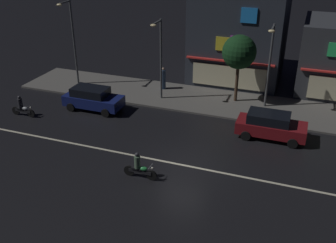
{
  "coord_description": "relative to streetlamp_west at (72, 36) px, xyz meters",
  "views": [
    {
      "loc": [
        5.66,
        -17.78,
        12.0
      ],
      "look_at": [
        -2.07,
        3.28,
        0.87
      ],
      "focal_mm": 41.72,
      "sensor_mm": 36.0,
      "label": 1
    }
  ],
  "objects": [
    {
      "name": "parked_car_trailing",
      "position": [
        3.72,
        -3.72,
        -3.37
      ],
      "size": [
        4.3,
        1.98,
        1.67
      ],
      "rotation": [
        0.0,
        0.0,
        3.14
      ],
      "color": "navy",
      "rests_on": "ground"
    },
    {
      "name": "streetlamp_mid",
      "position": [
        7.78,
        -0.55,
        -0.43
      ],
      "size": [
        0.44,
        1.64,
        6.09
      ],
      "color": "#47494C",
      "rests_on": "sidewalk_far"
    },
    {
      "name": "pedestrian_on_sidewalk",
      "position": [
        7.23,
        1.57,
        -3.27
      ],
      "size": [
        0.41,
        0.41,
        1.81
      ],
      "rotation": [
        0.0,
        0.0,
        2.31
      ],
      "color": "#334766",
      "rests_on": "sidewalk_far"
    },
    {
      "name": "streetlamp_east",
      "position": [
        15.55,
        0.68,
        -0.45
      ],
      "size": [
        0.44,
        1.64,
        6.07
      ],
      "color": "#47494C",
      "rests_on": "sidewalk_far"
    },
    {
      "name": "sidewalk_far",
      "position": [
        12.28,
        0.53,
        -4.16
      ],
      "size": [
        32.9,
        5.09,
        0.14
      ],
      "primitive_type": "cube",
      "color": "#5B5954",
      "rests_on": "ground"
    },
    {
      "name": "storefront_center_block",
      "position": [
        12.28,
        6.88,
        -0.31
      ],
      "size": [
        7.43,
        7.79,
        7.86
      ],
      "color": "#2D333D",
      "rests_on": "ground"
    },
    {
      "name": "ground_plane",
      "position": [
        12.28,
        -8.71,
        -4.23
      ],
      "size": [
        140.0,
        140.0,
        0.0
      ],
      "primitive_type": "plane",
      "color": "black"
    },
    {
      "name": "lane_divider_stripe",
      "position": [
        12.28,
        -8.71,
        -4.23
      ],
      "size": [
        31.25,
        0.16,
        0.01
      ],
      "primitive_type": "cube",
      "color": "beige",
      "rests_on": "ground"
    },
    {
      "name": "street_tree",
      "position": [
        13.3,
        1.15,
        -0.29
      ],
      "size": [
        2.5,
        2.5,
        5.07
      ],
      "color": "#473323",
      "rests_on": "sidewalk_far"
    },
    {
      "name": "motorcycle_following",
      "position": [
        -0.41,
        -6.46,
        -3.6
      ],
      "size": [
        1.9,
        0.6,
        1.52
      ],
      "rotation": [
        0.0,
        0.0,
        0.06
      ],
      "color": "black",
      "rests_on": "ground"
    },
    {
      "name": "motorcycle_lead",
      "position": [
        10.5,
        -10.65,
        -3.6
      ],
      "size": [
        1.9,
        0.6,
        1.52
      ],
      "rotation": [
        0.0,
        0.0,
        3.2
      ],
      "color": "black",
      "rests_on": "ground"
    },
    {
      "name": "traffic_cone",
      "position": [
        5.36,
        -2.61,
        -3.96
      ],
      "size": [
        0.36,
        0.36,
        0.55
      ],
      "primitive_type": "cone",
      "color": "orange",
      "rests_on": "ground"
    },
    {
      "name": "streetlamp_west",
      "position": [
        0.0,
        0.0,
        0.0
      ],
      "size": [
        0.44,
        1.64,
        6.92
      ],
      "color": "#47494C",
      "rests_on": "sidewalk_far"
    },
    {
      "name": "parked_car_near_kerb",
      "position": [
        16.46,
        -3.69,
        -3.37
      ],
      "size": [
        4.3,
        1.98,
        1.67
      ],
      "rotation": [
        0.0,
        0.0,
        3.14
      ],
      "color": "maroon",
      "rests_on": "ground"
    }
  ]
}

